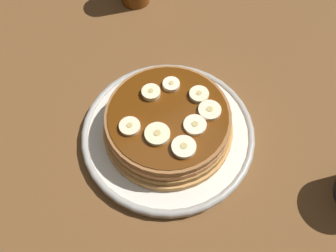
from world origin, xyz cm
name	(u,v)px	position (x,y,z in cm)	size (l,w,h in cm)	color
ground_plane	(168,141)	(0.00, 0.00, -1.50)	(140.00, 140.00, 3.00)	brown
plate	(168,133)	(0.00, 0.00, 1.04)	(26.94, 26.94, 1.93)	silver
pancake_stack	(168,122)	(-0.17, 0.11, 3.97)	(19.85, 19.80, 4.90)	tan
banana_slice_0	(195,125)	(3.77, 1.95, 6.68)	(3.27, 3.27, 0.73)	#F6E5C0
banana_slice_1	(157,134)	(1.99, -3.21, 6.77)	(3.55, 3.55, 0.91)	#F0EBB2
banana_slice_2	(130,127)	(-1.26, -5.64, 6.74)	(3.00, 3.00, 0.85)	#FDE3B6
banana_slice_3	(152,92)	(-4.34, 0.19, 6.83)	(2.80, 2.80, 1.04)	#FCEAB7
banana_slice_4	(210,110)	(3.04, 5.17, 6.69)	(3.33, 3.33, 0.75)	beige
banana_slice_5	(171,85)	(-3.87, 3.33, 6.76)	(2.61, 2.61, 0.89)	#FDE5C3
banana_slice_6	(184,147)	(5.72, -1.45, 6.79)	(3.38, 3.38, 0.96)	#F7E8C0
banana_slice_7	(197,93)	(-0.38, 5.59, 6.76)	(2.91, 2.91, 0.90)	beige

